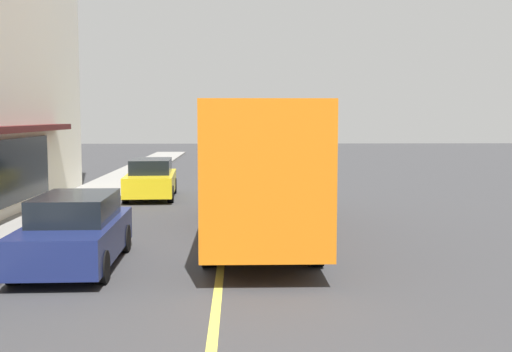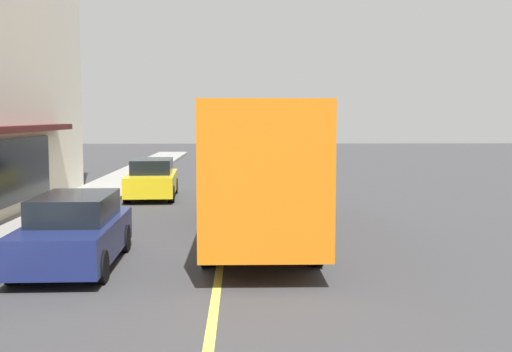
{
  "view_description": "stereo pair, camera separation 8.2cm",
  "coord_description": "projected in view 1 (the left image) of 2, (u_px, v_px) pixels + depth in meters",
  "views": [
    {
      "loc": [
        -14.62,
        -0.37,
        3.18
      ],
      "look_at": [
        2.13,
        -0.85,
        1.6
      ],
      "focal_mm": 44.49,
      "sensor_mm": 36.0,
      "label": 1
    },
    {
      "loc": [
        -14.63,
        -0.45,
        3.18
      ],
      "look_at": [
        2.13,
        -0.85,
        1.6
      ],
      "focal_mm": 44.49,
      "sensor_mm": 36.0,
      "label": 2
    }
  ],
  "objects": [
    {
      "name": "ground",
      "position": [
        222.0,
        253.0,
        14.84
      ],
      "size": [
        120.0,
        120.0,
        0.0
      ],
      "primitive_type": "plane",
      "color": "#38383A"
    },
    {
      "name": "lane_centre_stripe",
      "position": [
        222.0,
        252.0,
        14.84
      ],
      "size": [
        36.0,
        0.16,
        0.01
      ],
      "primitive_type": "cube",
      "color": "#D8D14C",
      "rests_on": "ground"
    },
    {
      "name": "bus",
      "position": [
        258.0,
        161.0,
        16.84
      ],
      "size": [
        11.14,
        2.63,
        3.5
      ],
      "color": "orange",
      "rests_on": "ground"
    },
    {
      "name": "car_navy",
      "position": [
        75.0,
        232.0,
        13.42
      ],
      "size": [
        4.34,
        1.95,
        1.52
      ],
      "color": "navy",
      "rests_on": "ground"
    },
    {
      "name": "car_yellow",
      "position": [
        151.0,
        179.0,
        24.74
      ],
      "size": [
        4.4,
        2.06,
        1.52
      ],
      "color": "yellow",
      "rests_on": "ground"
    }
  ]
}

